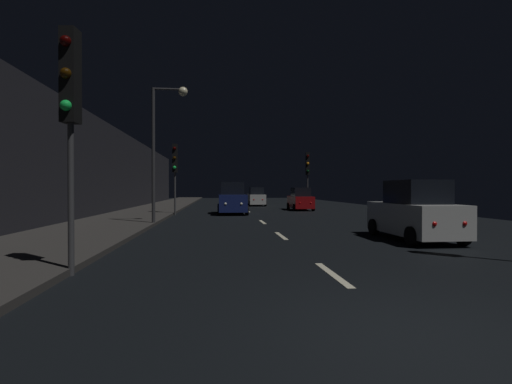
# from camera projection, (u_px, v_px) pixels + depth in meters

# --- Properties ---
(ground) EXTENTS (27.41, 84.00, 0.02)m
(ground) POSITION_uv_depth(u_px,v_px,m) (248.00, 211.00, 29.00)
(ground) COLOR black
(sidewalk_left) EXTENTS (4.40, 84.00, 0.15)m
(sidewalk_left) POSITION_uv_depth(u_px,v_px,m) (150.00, 211.00, 28.23)
(sidewalk_left) COLOR #33302D
(sidewalk_left) RESTS_ON ground
(building_facade_left) EXTENTS (0.80, 63.00, 6.19)m
(building_facade_left) POSITION_uv_depth(u_px,v_px,m) (100.00, 169.00, 24.46)
(building_facade_left) COLOR black
(building_facade_left) RESTS_ON ground
(lane_centerline) EXTENTS (0.16, 23.48, 0.01)m
(lane_centerline) POSITION_uv_depth(u_px,v_px,m) (268.00, 226.00, 17.44)
(lane_centerline) COLOR beige
(lane_centerline) RESTS_ON ground
(traffic_light_near_left) EXTENTS (0.34, 0.47, 4.99)m
(traffic_light_near_left) POSITION_uv_depth(u_px,v_px,m) (70.00, 96.00, 7.47)
(traffic_light_near_left) COLOR #38383A
(traffic_light_near_left) RESTS_ON ground
(traffic_light_far_left) EXTENTS (0.32, 0.47, 4.76)m
(traffic_light_far_left) POSITION_uv_depth(u_px,v_px,m) (175.00, 164.00, 24.77)
(traffic_light_far_left) COLOR #38383A
(traffic_light_far_left) RESTS_ON ground
(traffic_light_far_right) EXTENTS (0.34, 0.47, 4.84)m
(traffic_light_far_right) POSITION_uv_depth(u_px,v_px,m) (308.00, 168.00, 31.32)
(traffic_light_far_right) COLOR #38383A
(traffic_light_far_right) RESTS_ON ground
(streetlamp_overhead) EXTENTS (1.70, 0.44, 6.65)m
(streetlamp_overhead) POSITION_uv_depth(u_px,v_px,m) (164.00, 132.00, 17.71)
(streetlamp_overhead) COLOR #2D2D30
(streetlamp_overhead) RESTS_ON ground
(car_approaching_headlights) EXTENTS (2.04, 4.41, 2.22)m
(car_approaching_headlights) POSITION_uv_depth(u_px,v_px,m) (232.00, 199.00, 25.93)
(car_approaching_headlights) COLOR #141E51
(car_approaching_headlights) RESTS_ON ground
(car_parked_right_near) EXTENTS (1.88, 4.08, 2.05)m
(car_parked_right_near) POSITION_uv_depth(u_px,v_px,m) (414.00, 213.00, 12.78)
(car_parked_right_near) COLOR silver
(car_parked_right_near) RESTS_ON ground
(car_distant_taillights) EXTENTS (1.76, 3.82, 1.92)m
(car_distant_taillights) POSITION_uv_depth(u_px,v_px,m) (256.00, 197.00, 38.34)
(car_distant_taillights) COLOR silver
(car_distant_taillights) RESTS_ON ground
(car_parked_right_far) EXTENTS (1.70, 3.69, 1.86)m
(car_parked_right_far) POSITION_uv_depth(u_px,v_px,m) (300.00, 200.00, 30.49)
(car_parked_right_far) COLOR maroon
(car_parked_right_far) RESTS_ON ground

